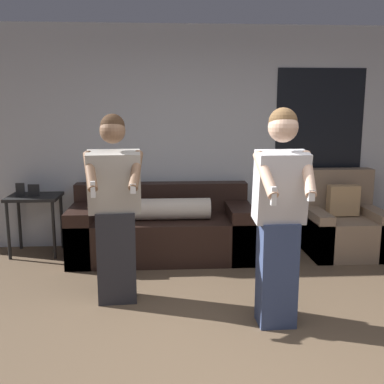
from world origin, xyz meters
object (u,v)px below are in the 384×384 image
(armchair, at_px, (342,226))
(person_right, at_px, (279,217))
(side_table, at_px, (34,204))
(person_left, at_px, (115,210))
(couch, at_px, (162,230))

(armchair, distance_m, person_right, 2.24)
(armchair, distance_m, side_table, 3.67)
(armchair, xyz_separation_m, side_table, (-3.66, 0.17, 0.28))
(armchair, bearing_deg, side_table, 177.28)
(side_table, bearing_deg, armchair, -2.72)
(person_left, relative_size, person_right, 0.97)
(person_left, bearing_deg, armchair, 26.04)
(side_table, relative_size, person_right, 0.50)
(person_left, bearing_deg, person_right, -21.91)
(armchair, relative_size, person_left, 0.59)
(armchair, height_order, person_left, person_left)
(couch, bearing_deg, person_left, -107.70)
(couch, xyz_separation_m, side_table, (-1.50, 0.19, 0.29))
(couch, xyz_separation_m, person_right, (0.92, -1.77, 0.58))
(armchair, xyz_separation_m, person_left, (-2.55, -1.25, 0.51))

